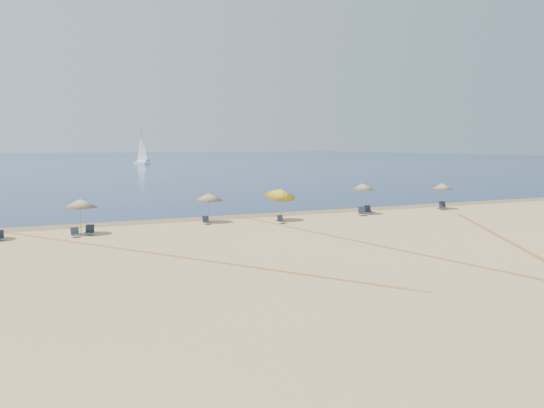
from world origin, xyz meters
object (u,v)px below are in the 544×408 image
(chair_4, at_px, (206,221))
(chair_6, at_px, (362,212))
(chair_7, at_px, (369,210))
(umbrella_2, at_px, (208,197))
(umbrella_1, at_px, (80,203))
(umbrella_3, at_px, (280,193))
(chair_3, at_px, (90,230))
(chair_5, at_px, (281,220))
(chair_8, at_px, (443,206))
(chair_2, at_px, (75,233))
(sailboat_1, at_px, (141,154))
(umbrella_4, at_px, (363,187))
(umbrella_5, at_px, (442,186))
(sailboat_0, at_px, (144,154))

(chair_4, distance_m, chair_6, 13.07)
(chair_7, bearing_deg, umbrella_2, 173.94)
(umbrella_2, relative_size, chair_6, 2.75)
(umbrella_1, distance_m, umbrella_3, 14.34)
(chair_3, bearing_deg, umbrella_1, 175.95)
(chair_5, bearing_deg, umbrella_2, 137.60)
(umbrella_3, height_order, chair_7, umbrella_3)
(chair_3, xyz_separation_m, chair_4, (8.31, 1.44, -0.02))
(umbrella_3, distance_m, chair_8, 16.45)
(chair_2, height_order, sailboat_1, sailboat_1)
(umbrella_3, bearing_deg, chair_6, 1.68)
(chair_5, bearing_deg, sailboat_1, 67.72)
(chair_8, height_order, sailboat_1, sailboat_1)
(umbrella_3, xyz_separation_m, chair_2, (-14.79, -1.24, -1.87))
(umbrella_2, relative_size, chair_7, 3.03)
(umbrella_1, height_order, chair_2, umbrella_1)
(umbrella_4, distance_m, chair_3, 22.05)
(umbrella_5, xyz_separation_m, sailboat_0, (16.51, 173.23, 0.33))
(umbrella_5, bearing_deg, chair_4, -179.21)
(chair_6, height_order, chair_7, chair_7)
(umbrella_1, xyz_separation_m, chair_2, (-0.45, -0.73, -1.75))
(sailboat_0, relative_size, sailboat_1, 0.77)
(chair_3, height_order, chair_7, chair_7)
(sailboat_1, bearing_deg, umbrella_5, -106.42)
(chair_2, xyz_separation_m, chair_6, (22.32, 1.46, 0.04))
(umbrella_1, relative_size, chair_3, 3.10)
(sailboat_1, bearing_deg, umbrella_4, -110.12)
(umbrella_4, bearing_deg, chair_8, -2.23)
(chair_4, bearing_deg, chair_6, -15.93)
(umbrella_3, bearing_deg, chair_8, 2.23)
(umbrella_1, bearing_deg, umbrella_5, 2.89)
(chair_8, distance_m, sailboat_1, 130.85)
(chair_4, bearing_deg, umbrella_1, 174.42)
(chair_4, distance_m, chair_5, 5.38)
(umbrella_1, bearing_deg, chair_3, -21.57)
(chair_5, relative_size, sailboat_0, 0.09)
(chair_8, bearing_deg, umbrella_2, -167.61)
(chair_3, bearing_deg, umbrella_5, 20.82)
(umbrella_4, distance_m, chair_6, 2.16)
(umbrella_5, distance_m, chair_4, 22.12)
(umbrella_4, relative_size, sailboat_1, 0.26)
(chair_2, distance_m, chair_7, 23.37)
(chair_3, xyz_separation_m, sailboat_1, (35.41, 132.06, 2.77))
(umbrella_3, bearing_deg, chair_5, -113.15)
(umbrella_5, xyz_separation_m, chair_6, (-8.99, -0.82, -1.71))
(umbrella_4, distance_m, chair_8, 8.51)
(umbrella_1, bearing_deg, umbrella_3, 2.05)
(chair_3, height_order, sailboat_0, sailboat_0)
(chair_7, xyz_separation_m, sailboat_1, (13.06, 130.65, 2.73))
(umbrella_4, relative_size, chair_3, 3.43)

